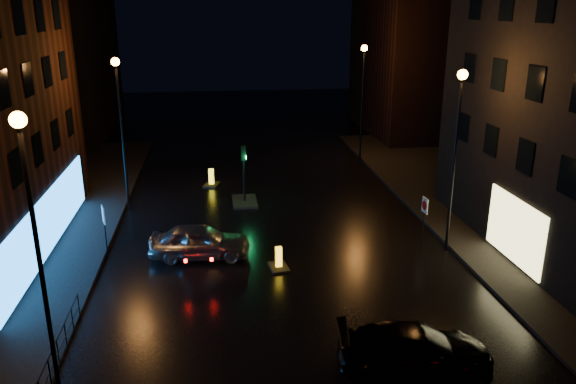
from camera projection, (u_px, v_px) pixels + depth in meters
The scene contains 16 objects.
ground at pixel (303, 331), 19.83m from camera, with size 120.00×120.00×0.00m, color black.
pavement_right at pixel (544, 226), 29.11m from camera, with size 12.00×44.00×0.15m, color black.
building_far_left at pixel (57, 54), 48.52m from camera, with size 8.00×16.00×14.00m, color black.
building_far_right at pixel (413, 64), 49.94m from camera, with size 8.00×14.00×12.00m, color black.
street_lamp_lnear at pixel (32, 214), 15.21m from camera, with size 0.44×0.44×8.37m.
street_lamp_lfar at pixel (120, 111), 30.26m from camera, with size 0.44×0.44×8.37m.
street_lamp_rnear at pixel (457, 134), 24.71m from camera, with size 0.44×0.44×8.37m.
street_lamp_rfar at pixel (363, 86), 39.76m from camera, with size 0.44×0.44×8.37m.
traffic_signal at pixel (245, 194), 32.69m from camera, with size 1.40×2.40×3.45m.
guard_railing at pixel (57, 347), 17.64m from camera, with size 0.05×6.04×1.00m.
silver_hatchback at pixel (200, 241), 25.48m from camera, with size 1.81×4.51×1.54m, color #ADB0B5.
dark_sedan at pixel (415, 349), 17.60m from camera, with size 1.98×4.87×1.41m, color black.
bollard_near at pixel (279, 264), 24.53m from camera, with size 0.91×1.24×1.01m.
bollard_far at pixel (212, 182), 35.89m from camera, with size 1.18×1.46×1.11m.
road_sign_left at pixel (104, 219), 25.24m from camera, with size 0.23×0.57×2.43m.
road_sign_right at pixel (425, 209), 26.69m from camera, with size 0.11×0.56×2.32m.
Camera 1 is at (-2.83, -17.04, 10.92)m, focal length 35.00 mm.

